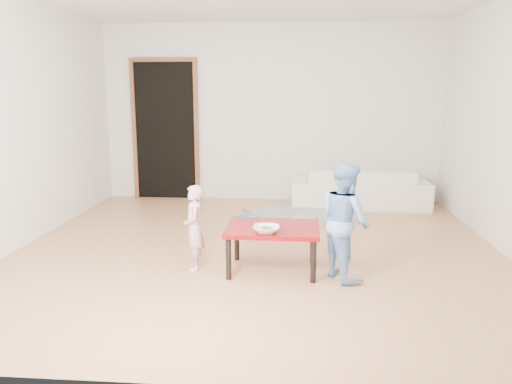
# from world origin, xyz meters

# --- Properties ---
(floor) EXTENTS (5.00, 5.00, 0.01)m
(floor) POSITION_xyz_m (0.00, 0.00, 0.00)
(floor) COLOR #C57D54
(floor) RESTS_ON ground
(back_wall) EXTENTS (5.00, 0.02, 2.60)m
(back_wall) POSITION_xyz_m (0.00, 2.50, 1.30)
(back_wall) COLOR white
(back_wall) RESTS_ON floor
(left_wall) EXTENTS (0.02, 5.00, 2.60)m
(left_wall) POSITION_xyz_m (-2.50, 0.00, 1.30)
(left_wall) COLOR white
(left_wall) RESTS_ON floor
(doorway) EXTENTS (1.02, 0.08, 2.11)m
(doorway) POSITION_xyz_m (-1.60, 2.48, 1.02)
(doorway) COLOR brown
(doorway) RESTS_ON back_wall
(sofa) EXTENTS (1.91, 0.76, 0.56)m
(sofa) POSITION_xyz_m (1.29, 2.05, 0.28)
(sofa) COLOR white
(sofa) RESTS_ON floor
(cushion) EXTENTS (0.44, 0.39, 0.11)m
(cushion) POSITION_xyz_m (1.03, 1.92, 0.42)
(cushion) COLOR orange
(cushion) RESTS_ON sofa
(red_table) EXTENTS (0.85, 0.64, 0.42)m
(red_table) POSITION_xyz_m (0.19, -0.62, 0.21)
(red_table) COLOR maroon
(red_table) RESTS_ON floor
(bowl) EXTENTS (0.23, 0.23, 0.06)m
(bowl) POSITION_xyz_m (0.14, -0.82, 0.45)
(bowl) COLOR white
(bowl) RESTS_ON red_table
(broccoli) EXTENTS (0.12, 0.12, 0.06)m
(broccoli) POSITION_xyz_m (0.14, -0.82, 0.45)
(broccoli) COLOR #2D5919
(broccoli) RESTS_ON red_table
(child_pink) EXTENTS (0.26, 0.33, 0.79)m
(child_pink) POSITION_xyz_m (-0.54, -0.64, 0.40)
(child_pink) COLOR pink
(child_pink) RESTS_ON floor
(child_blue) EXTENTS (0.58, 0.62, 1.03)m
(child_blue) POSITION_xyz_m (0.82, -0.74, 0.52)
(child_blue) COLOR #6AA2F7
(child_blue) RESTS_ON floor
(basin) EXTENTS (0.37, 0.37, 0.12)m
(basin) POSITION_xyz_m (-0.19, 0.82, 0.06)
(basin) COLOR teal
(basin) RESTS_ON floor
(blanket) EXTENTS (1.58, 1.47, 0.06)m
(blanket) POSITION_xyz_m (0.46, 1.43, 0.03)
(blanket) COLOR #9E9C8C
(blanket) RESTS_ON floor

